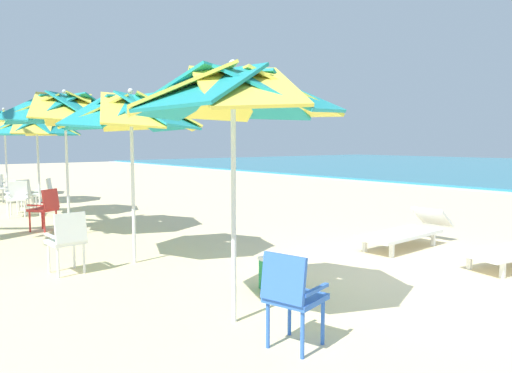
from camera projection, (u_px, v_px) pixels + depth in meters
The scene contains 15 objects.
ground_plane at pixel (408, 277), 6.35m from camera, with size 80.00×80.00×0.00m, color beige.
beach_umbrella_0 at pixel (233, 95), 4.54m from camera, with size 2.17×2.17×2.60m.
plastic_chair_0 at pixel (292, 294), 4.08m from camera, with size 0.53×0.56×0.87m.
beach_umbrella_1 at pixel (131, 114), 6.88m from camera, with size 2.15×2.15×2.59m.
plastic_chair_1 at pixel (67, 238), 6.43m from camera, with size 0.49×0.46×0.87m.
beach_umbrella_2 at pixel (65, 110), 8.95m from camera, with size 2.54×2.54×2.81m.
plastic_chair_2 at pixel (46, 207), 9.58m from camera, with size 0.63×0.62×0.87m.
beach_umbrella_3 at pixel (37, 126), 11.30m from camera, with size 2.10×2.10×2.57m.
plastic_chair_3 at pixel (44, 192), 12.37m from camera, with size 0.59×0.61×0.87m.
plastic_chair_4 at pixel (18, 196), 11.44m from camera, with size 0.59×0.57×0.87m.
plastic_chair_5 at pixel (20, 194), 11.95m from camera, with size 0.62×0.60×0.87m.
beach_umbrella_4 at pixel (4, 121), 13.37m from camera, with size 2.09×2.09×2.79m.
plastic_chair_7 at pixel (11, 190), 13.06m from camera, with size 0.52×0.54×0.87m.
sun_lounger_2 at pixel (407, 231), 8.12m from camera, with size 0.69×2.16×0.62m.
cooler_box at pixel (281, 274), 5.73m from camera, with size 0.50×0.34×0.40m.
Camera 1 is at (3.53, -5.51, 1.80)m, focal length 33.04 mm.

